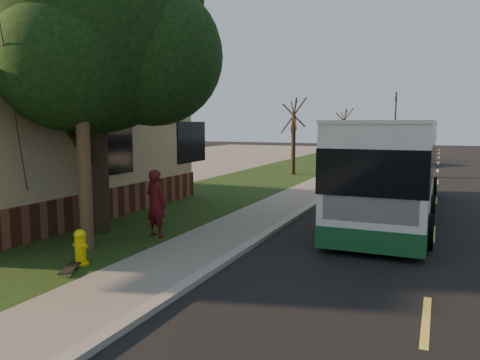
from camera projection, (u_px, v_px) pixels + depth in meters
name	position (u px, v px, depth m)	size (l,w,h in m)	color
ground	(192.00, 285.00, 8.59)	(120.00, 120.00, 0.00)	black
road	(435.00, 209.00, 16.15)	(8.00, 80.00, 0.01)	black
curb	(321.00, 200.00, 17.70)	(0.25, 80.00, 0.12)	gray
sidewalk	(295.00, 199.00, 18.10)	(2.00, 80.00, 0.08)	slate
grass_verge	(214.00, 193.00, 19.47)	(5.00, 80.00, 0.07)	black
building_lot	(35.00, 182.00, 23.38)	(15.00, 80.00, 0.04)	slate
fire_hydrant	(80.00, 247.00, 9.55)	(0.32, 0.32, 0.74)	#DAC50B
utility_pole	(79.00, 46.00, 10.22)	(2.86, 3.21, 9.07)	#473321
leafy_tree	(97.00, 36.00, 12.00)	(6.30, 6.00, 7.80)	black
bare_tree_near	(293.00, 137.00, 26.12)	(1.38, 1.21, 4.31)	black
bare_tree_far	(343.00, 135.00, 36.89)	(1.38, 1.21, 4.03)	black
traffic_signal	(395.00, 120.00, 39.03)	(0.18, 0.22, 5.50)	#2D2D30
transit_bus	(394.00, 165.00, 14.96)	(2.57, 11.14, 3.02)	silver
skateboarder	(156.00, 203.00, 11.87)	(0.63, 0.41, 1.72)	#4D0F13
skateboard_main	(71.00, 267.00, 9.19)	(0.60, 0.92, 0.09)	black
distant_car	(400.00, 155.00, 32.71)	(1.69, 4.21, 1.43)	black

